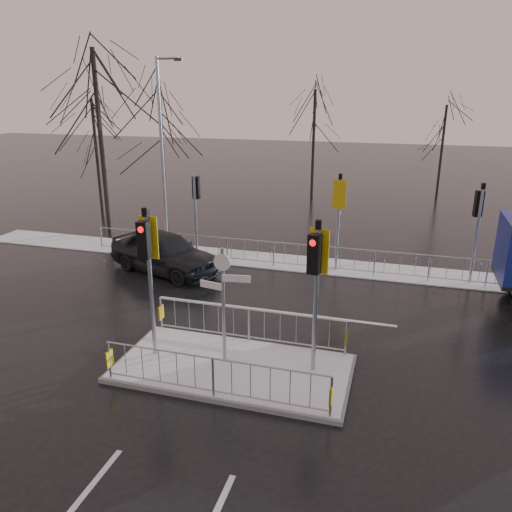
# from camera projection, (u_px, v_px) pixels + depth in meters

# --- Properties ---
(ground) EXTENTS (120.00, 120.00, 0.00)m
(ground) POSITION_uv_depth(u_px,v_px,m) (233.00, 370.00, 12.85)
(ground) COLOR black
(ground) RESTS_ON ground
(snow_verge) EXTENTS (30.00, 2.00, 0.04)m
(snow_verge) POSITION_uv_depth(u_px,v_px,m) (300.00, 264.00, 20.67)
(snow_verge) COLOR silver
(snow_verge) RESTS_ON ground
(lane_markings) EXTENTS (8.00, 11.38, 0.01)m
(lane_markings) POSITION_uv_depth(u_px,v_px,m) (229.00, 377.00, 12.55)
(lane_markings) COLOR silver
(lane_markings) RESTS_ON ground
(traffic_island) EXTENTS (6.00, 3.04, 4.15)m
(traffic_island) POSITION_uv_depth(u_px,v_px,m) (233.00, 357.00, 12.74)
(traffic_island) COLOR slate
(traffic_island) RESTS_ON ground
(far_kerb_fixtures) EXTENTS (18.00, 0.65, 3.83)m
(far_kerb_fixtures) POSITION_uv_depth(u_px,v_px,m) (306.00, 245.00, 19.81)
(far_kerb_fixtures) COLOR #979CA5
(far_kerb_fixtures) RESTS_ON ground
(car_far_lane) EXTENTS (5.18, 3.44, 1.64)m
(car_far_lane) POSITION_uv_depth(u_px,v_px,m) (165.00, 252.00, 19.58)
(car_far_lane) COLOR black
(car_far_lane) RESTS_ON ground
(tree_near_a) EXTENTS (4.75, 4.75, 8.97)m
(tree_near_a) POSITION_uv_depth(u_px,v_px,m) (98.00, 106.00, 23.74)
(tree_near_a) COLOR black
(tree_near_a) RESTS_ON ground
(tree_near_b) EXTENTS (4.00, 4.00, 7.55)m
(tree_near_b) POSITION_uv_depth(u_px,v_px,m) (161.00, 126.00, 24.74)
(tree_near_b) COLOR black
(tree_near_b) RESTS_ON ground
(tree_near_c) EXTENTS (3.50, 3.50, 6.61)m
(tree_near_c) POSITION_uv_depth(u_px,v_px,m) (95.00, 136.00, 27.06)
(tree_near_c) COLOR black
(tree_near_c) RESTS_ON ground
(tree_far_a) EXTENTS (3.75, 3.75, 7.08)m
(tree_far_a) POSITION_uv_depth(u_px,v_px,m) (314.00, 123.00, 31.87)
(tree_far_a) COLOR black
(tree_far_a) RESTS_ON ground
(tree_far_b) EXTENTS (3.25, 3.25, 6.14)m
(tree_far_b) POSITION_uv_depth(u_px,v_px,m) (444.00, 134.00, 31.74)
(tree_far_b) COLOR black
(tree_far_b) RESTS_ON ground
(street_lamp_left) EXTENTS (1.25, 0.18, 8.20)m
(street_lamp_left) POSITION_uv_depth(u_px,v_px,m) (163.00, 147.00, 21.79)
(street_lamp_left) COLOR #979CA5
(street_lamp_left) RESTS_ON ground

